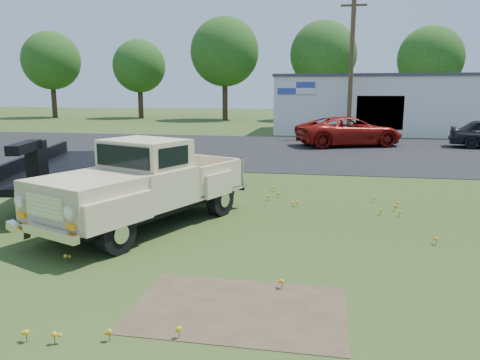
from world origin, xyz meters
The scene contains 14 objects.
ground centered at (0.00, 0.00, 0.00)m, with size 140.00×140.00×0.00m, color #2D4516.
asphalt_lot centered at (0.00, 15.00, 0.00)m, with size 90.00×14.00×0.02m, color black.
dirt_patch_a centered at (1.50, -3.00, 0.00)m, with size 3.00×2.00×0.01m, color #4D3929.
dirt_patch_b centered at (-2.00, 3.50, 0.00)m, with size 2.20×1.60×0.01m, color #4D3929.
commercial_building centered at (6.00, 26.99, 2.10)m, with size 14.20×8.20×4.15m.
utility_pole_mid centered at (4.00, 22.00, 4.60)m, with size 1.60×0.30×9.00m.
treeline_a centered at (-28.00, 40.00, 6.30)m, with size 6.40×6.40×9.52m.
treeline_b centered at (-18.00, 41.00, 5.67)m, with size 5.76×5.76×8.57m.
treeline_c centered at (-8.00, 39.50, 6.93)m, with size 7.04×7.04×10.47m.
treeline_d centered at (2.00, 40.50, 6.62)m, with size 6.72×6.72×10.00m.
treeline_e centered at (12.00, 39.00, 5.98)m, with size 6.08×6.08×9.04m.
vintage_pickup_truck centered at (-1.32, 0.69, 0.99)m, with size 2.13×5.48×1.99m, color #D2BA8D, non-canonical shape.
flatbed_trailer centered at (-4.49, 3.15, 1.00)m, with size 2.43×7.30×1.99m, color black, non-canonical shape.
red_pickup centered at (3.84, 17.51, 0.81)m, with size 2.67×5.80×1.61m, color maroon.
Camera 1 is at (2.64, -9.04, 3.04)m, focal length 35.00 mm.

